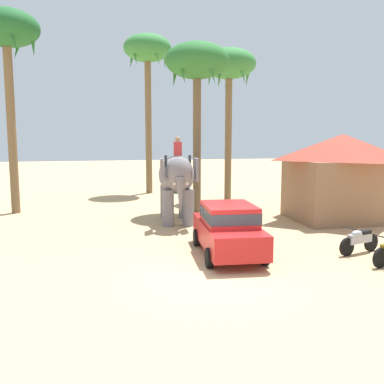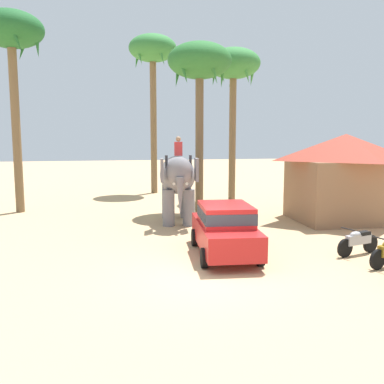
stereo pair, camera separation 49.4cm
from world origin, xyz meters
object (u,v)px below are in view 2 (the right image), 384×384
at_px(car_sedan_foreground, 225,227).
at_px(palm_tree_near_hut, 153,55).
at_px(palm_tree_left_of_road, 200,66).
at_px(motorcycle_mid_row, 358,241).
at_px(signboard_yellow, 320,183).
at_px(palm_tree_far_back, 11,37).
at_px(roadside_hut, 344,175).
at_px(palm_tree_behind_elephant, 233,69).
at_px(elephant_with_mahout, 178,179).

relative_size(car_sedan_foreground, palm_tree_near_hut, 0.40).
bearing_deg(palm_tree_left_of_road, motorcycle_mid_row, -69.54).
bearing_deg(signboard_yellow, palm_tree_far_back, 161.32).
bearing_deg(palm_tree_far_back, palm_tree_near_hut, 38.33).
height_order(palm_tree_near_hut, roadside_hut, palm_tree_near_hut).
relative_size(palm_tree_near_hut, signboard_yellow, 4.44).
height_order(palm_tree_left_of_road, signboard_yellow, palm_tree_left_of_road).
xyz_separation_m(palm_tree_near_hut, signboard_yellow, (6.58, -10.90, -7.62)).
bearing_deg(palm_tree_near_hut, palm_tree_far_back, -141.67).
height_order(car_sedan_foreground, palm_tree_far_back, palm_tree_far_back).
xyz_separation_m(palm_tree_near_hut, palm_tree_left_of_road, (1.42, -7.90, -1.94)).
bearing_deg(palm_tree_near_hut, palm_tree_left_of_road, -79.81).
xyz_separation_m(motorcycle_mid_row, signboard_yellow, (1.84, 5.91, 1.22)).
bearing_deg(palm_tree_left_of_road, palm_tree_far_back, 168.67).
relative_size(car_sedan_foreground, palm_tree_behind_elephant, 0.47).
distance_m(elephant_with_mahout, roadside_hut, 7.66).
xyz_separation_m(palm_tree_left_of_road, signboard_yellow, (5.16, -3.00, -5.69)).
bearing_deg(palm_tree_far_back, palm_tree_left_of_road, -11.33).
bearing_deg(palm_tree_behind_elephant, car_sedan_foreground, -108.31).
relative_size(elephant_with_mahout, palm_tree_left_of_road, 0.46).
bearing_deg(car_sedan_foreground, palm_tree_far_back, 129.45).
height_order(motorcycle_mid_row, palm_tree_far_back, palm_tree_far_back).
distance_m(palm_tree_near_hut, signboard_yellow, 14.84).
relative_size(roadside_hut, signboard_yellow, 2.17).
bearing_deg(elephant_with_mahout, motorcycle_mid_row, -52.47).
height_order(elephant_with_mahout, palm_tree_left_of_road, palm_tree_left_of_road).
distance_m(palm_tree_left_of_road, palm_tree_far_back, 9.38).
xyz_separation_m(palm_tree_left_of_road, roadside_hut, (6.01, -3.63, -5.25)).
bearing_deg(palm_tree_behind_elephant, palm_tree_far_back, -171.77).
bearing_deg(palm_tree_far_back, elephant_with_mahout, -30.06).
relative_size(motorcycle_mid_row, roadside_hut, 0.34).
height_order(elephant_with_mahout, palm_tree_far_back, palm_tree_far_back).
bearing_deg(elephant_with_mahout, palm_tree_left_of_road, 58.25).
bearing_deg(signboard_yellow, palm_tree_behind_elephant, 109.31).
xyz_separation_m(elephant_with_mahout, palm_tree_left_of_road, (1.57, 2.54, 5.38)).
xyz_separation_m(palm_tree_behind_elephant, palm_tree_near_hut, (-4.28, 4.35, 1.42)).
xyz_separation_m(elephant_with_mahout, palm_tree_near_hut, (0.15, 10.44, 7.32)).
height_order(palm_tree_far_back, roadside_hut, palm_tree_far_back).
bearing_deg(car_sedan_foreground, palm_tree_behind_elephant, 71.69).
relative_size(elephant_with_mahout, roadside_hut, 0.76).
bearing_deg(palm_tree_far_back, signboard_yellow, -18.68).
relative_size(motorcycle_mid_row, palm_tree_near_hut, 0.16).
bearing_deg(palm_tree_left_of_road, car_sedan_foreground, -96.91).
height_order(roadside_hut, signboard_yellow, roadside_hut).
distance_m(motorcycle_mid_row, palm_tree_behind_elephant, 14.51).
bearing_deg(palm_tree_near_hut, motorcycle_mid_row, -74.24).
xyz_separation_m(motorcycle_mid_row, palm_tree_far_back, (-12.43, 10.73, 8.27)).
height_order(motorcycle_mid_row, palm_tree_near_hut, palm_tree_near_hut).
xyz_separation_m(motorcycle_mid_row, roadside_hut, (2.69, 5.28, 1.66)).
height_order(elephant_with_mahout, palm_tree_near_hut, palm_tree_near_hut).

